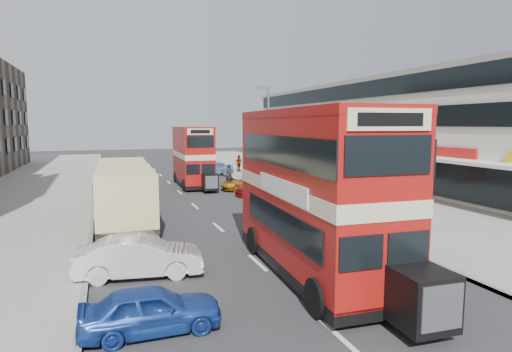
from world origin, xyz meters
name	(u,v)px	position (x,y,z in m)	size (l,w,h in m)	color
ground	(278,281)	(0.00, 0.00, 0.00)	(160.00, 160.00, 0.00)	#28282B
road_surface	(180,192)	(0.00, 20.00, 0.01)	(12.00, 90.00, 0.01)	#28282B
pavement_right	(318,184)	(12.00, 20.00, 0.07)	(12.00, 90.00, 0.15)	gray
pavement_left	(4,200)	(-12.00, 20.00, 0.07)	(12.00, 90.00, 0.15)	gray
kerb_left	(96,196)	(-6.10, 20.00, 0.07)	(0.20, 90.00, 0.16)	gray
kerb_right	(254,187)	(6.10, 20.00, 0.07)	(0.20, 90.00, 0.16)	gray
commercial_row	(383,130)	(19.95, 22.00, 4.70)	(9.90, 46.20, 9.30)	beige
street_lamp	(267,130)	(6.52, 18.00, 4.78)	(1.00, 0.20, 8.12)	slate
bus_main	(315,192)	(1.48, 0.28, 2.93)	(3.19, 10.22, 5.57)	black
bus_second	(193,156)	(1.70, 23.21, 2.56)	(2.65, 8.89, 4.86)	black
coach	(124,190)	(-4.42, 11.36, 1.68)	(2.97, 10.79, 2.85)	black
car_left_near	(151,309)	(-4.37, -2.22, 0.60)	(1.42, 3.54, 1.21)	#1B3E96
car_left_front	(140,257)	(-4.33, 2.00, 0.71)	(1.50, 4.30, 1.42)	silver
car_right_a	(263,188)	(5.56, 16.34, 0.60)	(1.69, 4.16, 1.21)	maroon
car_right_b	(245,183)	(5.18, 19.40, 0.56)	(1.86, 4.03, 1.12)	#B47012
car_right_c	(212,168)	(5.03, 29.86, 0.72)	(1.70, 4.22, 1.44)	#5A84B4
pedestrian_near	(301,180)	(8.33, 15.68, 1.15)	(0.73, 0.50, 1.99)	gray
pedestrian_far	(239,163)	(8.31, 31.28, 1.04)	(1.04, 0.43, 1.78)	gray
cyclist	(230,181)	(3.94, 19.65, 0.72)	(0.72, 1.61, 2.07)	gray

